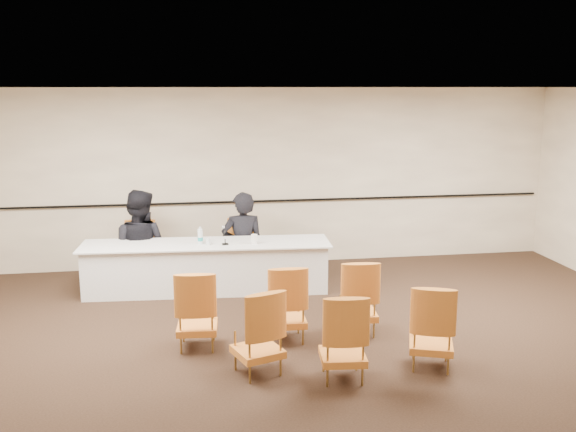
% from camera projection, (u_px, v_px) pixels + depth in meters
% --- Properties ---
extents(floor, '(10.00, 10.00, 0.00)m').
position_uv_depth(floor, '(313.00, 356.00, 7.31)').
color(floor, black).
rests_on(floor, ground).
extents(ceiling, '(10.00, 10.00, 0.00)m').
position_uv_depth(ceiling, '(315.00, 88.00, 6.71)').
color(ceiling, white).
rests_on(ceiling, ground).
extents(wall_back, '(10.00, 0.04, 3.00)m').
position_uv_depth(wall_back, '(267.00, 177.00, 10.88)').
color(wall_back, '#B9A991').
rests_on(wall_back, ground).
extents(wall_rail, '(9.80, 0.04, 0.03)m').
position_uv_depth(wall_rail, '(268.00, 201.00, 10.92)').
color(wall_rail, black).
rests_on(wall_rail, wall_back).
extents(panel_table, '(3.72, 1.08, 0.73)m').
position_uv_depth(panel_table, '(207.00, 267.00, 9.57)').
color(panel_table, silver).
rests_on(panel_table, ground).
extents(panelist_main, '(0.67, 0.44, 1.85)m').
position_uv_depth(panelist_main, '(243.00, 249.00, 10.14)').
color(panelist_main, black).
rests_on(panelist_main, ground).
extents(panelist_main_chair, '(0.53, 0.53, 0.95)m').
position_uv_depth(panelist_main_chair, '(243.00, 250.00, 10.14)').
color(panelist_main_chair, orange).
rests_on(panelist_main_chair, ground).
extents(panelist_second, '(1.14, 1.03, 1.92)m').
position_uv_depth(panelist_second, '(139.00, 251.00, 9.98)').
color(panelist_second, black).
rests_on(panelist_second, ground).
extents(panelist_second_chair, '(0.53, 0.53, 0.95)m').
position_uv_depth(panelist_second_chair, '(140.00, 252.00, 9.99)').
color(panelist_second_chair, orange).
rests_on(panelist_second_chair, ground).
extents(papers, '(0.33, 0.27, 0.00)m').
position_uv_depth(papers, '(239.00, 243.00, 9.48)').
color(papers, silver).
rests_on(papers, panel_table).
extents(microphone, '(0.12, 0.20, 0.27)m').
position_uv_depth(microphone, '(225.00, 236.00, 9.38)').
color(microphone, black).
rests_on(microphone, panel_table).
extents(water_bottle, '(0.10, 0.10, 0.26)m').
position_uv_depth(water_bottle, '(200.00, 235.00, 9.43)').
color(water_bottle, teal).
rests_on(water_bottle, panel_table).
extents(drinking_glass, '(0.07, 0.07, 0.10)m').
position_uv_depth(drinking_glass, '(208.00, 241.00, 9.39)').
color(drinking_glass, silver).
rests_on(drinking_glass, panel_table).
extents(coffee_cup, '(0.13, 0.13, 0.14)m').
position_uv_depth(coffee_cup, '(254.00, 239.00, 9.43)').
color(coffee_cup, white).
rests_on(coffee_cup, panel_table).
extents(aud_chair_front_left, '(0.54, 0.54, 0.95)m').
position_uv_depth(aud_chair_front_left, '(197.00, 309.00, 7.46)').
color(aud_chair_front_left, orange).
rests_on(aud_chair_front_left, ground).
extents(aud_chair_front_mid, '(0.51, 0.51, 0.95)m').
position_uv_depth(aud_chair_front_mid, '(286.00, 302.00, 7.68)').
color(aud_chair_front_mid, orange).
rests_on(aud_chair_front_mid, ground).
extents(aud_chair_front_right, '(0.54, 0.54, 0.95)m').
position_uv_depth(aud_chair_front_right, '(357.00, 296.00, 7.90)').
color(aud_chair_front_right, orange).
rests_on(aud_chair_front_right, ground).
extents(aud_chair_back_left, '(0.64, 0.64, 0.95)m').
position_uv_depth(aud_chair_back_left, '(257.00, 331.00, 6.78)').
color(aud_chair_back_left, orange).
rests_on(aud_chair_back_left, ground).
extents(aud_chair_back_mid, '(0.55, 0.55, 0.95)m').
position_uv_depth(aud_chair_back_mid, '(343.00, 336.00, 6.65)').
color(aud_chair_back_mid, orange).
rests_on(aud_chair_back_mid, ground).
extents(aud_chair_back_right, '(0.64, 0.64, 0.95)m').
position_uv_depth(aud_chair_back_right, '(432.00, 325.00, 6.94)').
color(aud_chair_back_right, orange).
rests_on(aud_chair_back_right, ground).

